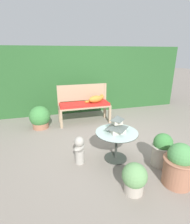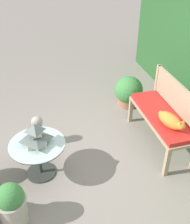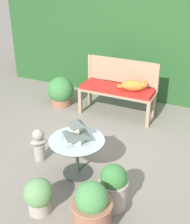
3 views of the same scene
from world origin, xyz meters
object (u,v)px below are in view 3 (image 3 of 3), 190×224
pagoda_birdhouse (76,131)px  patio_table (77,147)px  potted_plant_hedge_corner (113,186)px  potted_plant_bench_left (39,196)px  garden_bust (39,144)px  potted_plant_bench_right (61,92)px  potted_plant_table_near (92,210)px  cat (134,86)px  garden_bench (117,91)px

pagoda_birdhouse → patio_table: bearing=-90.0°
potted_plant_hedge_corner → potted_plant_bench_left: (-0.74, -0.43, -0.07)m
garden_bust → potted_plant_bench_right: bearing=69.8°
pagoda_birdhouse → potted_plant_table_near: 1.10m
potted_plant_hedge_corner → potted_plant_table_near: size_ratio=0.89×
potted_plant_bench_right → potted_plant_hedge_corner: potted_plant_hedge_corner is taller
potted_plant_bench_right → potted_plant_bench_left: bearing=-64.5°
garden_bust → potted_plant_hedge_corner: 1.39m
potted_plant_table_near → potted_plant_hedge_corner: bearing=82.6°
cat → garden_bust: 1.98m
garden_bench → patio_table: size_ratio=1.86×
potted_plant_hedge_corner → potted_plant_table_near: potted_plant_table_near is taller
cat → potted_plant_table_near: bearing=-96.2°
potted_plant_hedge_corner → potted_plant_table_near: bearing=-97.4°
patio_table → potted_plant_bench_left: bearing=-94.9°
potted_plant_table_near → garden_bench: bearing=105.9°
garden_bench → potted_plant_hedge_corner: bearing=-69.7°
garden_bench → pagoda_birdhouse: 1.87m
patio_table → garden_bust: bearing=175.2°
garden_bench → cat: bearing=-7.0°
patio_table → potted_plant_table_near: size_ratio=1.13×
potted_plant_bench_right → potted_plant_hedge_corner: (1.99, -2.18, 0.02)m
cat → pagoda_birdhouse: 1.83m
garden_bust → cat: bearing=24.3°
patio_table → pagoda_birdhouse: size_ratio=2.28×
garden_bench → potted_plant_bench_right: size_ratio=2.38×
potted_plant_table_near → potted_plant_bench_left: 0.69m
potted_plant_bench_right → potted_plant_hedge_corner: bearing=-47.6°
potted_plant_hedge_corner → pagoda_birdhouse: bearing=150.6°
garden_bench → patio_table: garden_bench is taller
pagoda_birdhouse → potted_plant_bench_right: (-1.32, 1.81, -0.39)m
potted_plant_table_near → cat: bearing=99.8°
garden_bust → potted_plant_bench_left: bearing=-97.3°
patio_table → potted_plant_table_near: bearing=-53.8°
pagoda_birdhouse → potted_plant_bench_left: (-0.07, -0.81, -0.44)m
garden_bench → potted_plant_table_near: 2.81m
patio_table → potted_plant_bench_left: size_ratio=1.67×
cat → pagoda_birdhouse: pagoda_birdhouse is taller
potted_plant_table_near → potted_plant_bench_left: (-0.68, 0.03, -0.09)m
cat → potted_plant_hedge_corner: (0.52, -2.20, -0.36)m
patio_table → potted_plant_hedge_corner: 0.78m
potted_plant_bench_left → garden_bust: bearing=123.9°
cat → garden_bust: cat is taller
garden_bench → pagoda_birdhouse: (0.15, -1.86, 0.19)m
patio_table → potted_plant_hedge_corner: size_ratio=1.27×
potted_plant_hedge_corner → potted_plant_bench_left: 0.86m
potted_plant_hedge_corner → potted_plant_bench_left: size_ratio=1.31×
garden_bench → cat: cat is taller
garden_bench → potted_plant_hedge_corner: potted_plant_hedge_corner is taller
pagoda_birdhouse → potted_plant_bench_left: size_ratio=0.73×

